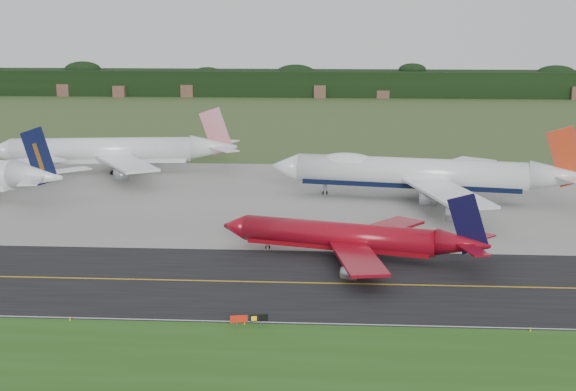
# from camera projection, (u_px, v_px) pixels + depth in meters

# --- Properties ---
(ground) EXTENTS (600.00, 600.00, 0.00)m
(ground) POSITION_uv_depth(u_px,v_px,m) (275.00, 274.00, 119.11)
(ground) COLOR #395427
(ground) RESTS_ON ground
(grass_verge) EXTENTS (400.00, 30.00, 0.01)m
(grass_verge) POSITION_uv_depth(u_px,v_px,m) (250.00, 377.00, 85.02)
(grass_verge) COLOR #255418
(grass_verge) RESTS_ON ground
(taxiway) EXTENTS (400.00, 32.00, 0.02)m
(taxiway) POSITION_uv_depth(u_px,v_px,m) (273.00, 282.00, 115.22)
(taxiway) COLOR black
(taxiway) RESTS_ON ground
(apron) EXTENTS (400.00, 78.00, 0.01)m
(apron) POSITION_uv_depth(u_px,v_px,m) (294.00, 198.00, 168.78)
(apron) COLOR gray
(apron) RESTS_ON ground
(taxiway_centreline) EXTENTS (400.00, 0.40, 0.00)m
(taxiway_centreline) POSITION_uv_depth(u_px,v_px,m) (273.00, 282.00, 115.21)
(taxiway_centreline) COLOR gold
(taxiway_centreline) RESTS_ON taxiway
(taxiway_edge_line) EXTENTS (400.00, 0.25, 0.00)m
(taxiway_edge_line) POSITION_uv_depth(u_px,v_px,m) (263.00, 322.00, 100.11)
(taxiway_edge_line) COLOR silver
(taxiway_edge_line) RESTS_ON taxiway
(horizon_treeline) EXTENTS (700.00, 25.00, 12.00)m
(horizon_treeline) POSITION_uv_depth(u_px,v_px,m) (319.00, 84.00, 384.55)
(horizon_treeline) COLOR black
(horizon_treeline) RESTS_ON ground
(jet_ba_747) EXTENTS (65.66, 53.75, 16.55)m
(jet_ba_747) POSITION_uv_depth(u_px,v_px,m) (422.00, 174.00, 165.43)
(jet_ba_747) COLOR white
(jet_ba_747) RESTS_ON ground
(jet_red_737) EXTENTS (42.79, 34.20, 11.69)m
(jet_red_737) POSITION_uv_depth(u_px,v_px,m) (352.00, 238.00, 126.46)
(jet_red_737) COLOR maroon
(jet_red_737) RESTS_ON ground
(jet_star_tail) EXTENTS (60.18, 50.01, 15.87)m
(jet_star_tail) POSITION_uv_depth(u_px,v_px,m) (115.00, 151.00, 195.32)
(jet_star_tail) COLOR white
(jet_star_tail) RESTS_ON ground
(taxiway_sign) EXTENTS (4.62, 1.15, 1.56)m
(taxiway_sign) POSITION_uv_depth(u_px,v_px,m) (249.00, 319.00, 98.38)
(taxiway_sign) COLOR slate
(taxiway_sign) RESTS_ON ground
(edge_marker_left) EXTENTS (0.16, 0.16, 0.50)m
(edge_marker_left) POSITION_uv_depth(u_px,v_px,m) (70.00, 319.00, 100.57)
(edge_marker_left) COLOR yellow
(edge_marker_left) RESTS_ON ground
(edge_marker_center) EXTENTS (0.16, 0.16, 0.50)m
(edge_marker_center) POSITION_uv_depth(u_px,v_px,m) (245.00, 323.00, 99.23)
(edge_marker_center) COLOR yellow
(edge_marker_center) RESTS_ON ground
(edge_marker_right) EXTENTS (0.16, 0.16, 0.50)m
(edge_marker_right) POSITION_uv_depth(u_px,v_px,m) (530.00, 330.00, 97.11)
(edge_marker_right) COLOR yellow
(edge_marker_right) RESTS_ON ground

